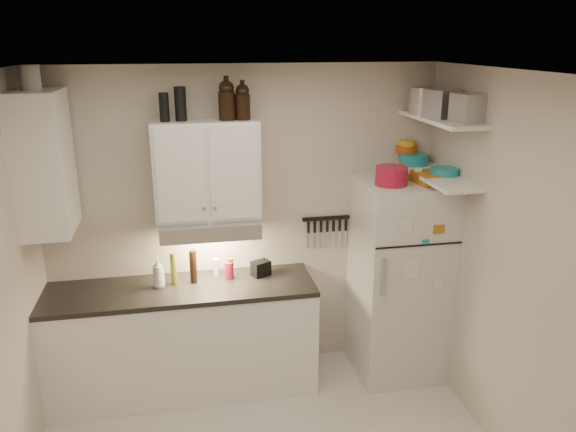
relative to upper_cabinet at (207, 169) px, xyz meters
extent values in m
cube|color=white|center=(0.30, -1.33, 0.78)|extent=(3.20, 3.00, 0.02)
cube|color=beige|center=(0.30, 0.18, -0.53)|extent=(3.20, 0.02, 2.60)
cube|color=beige|center=(1.91, -1.33, -0.53)|extent=(0.02, 3.00, 2.60)
cube|color=white|center=(-0.25, -0.14, -1.39)|extent=(2.10, 0.60, 0.88)
cube|color=black|center=(-0.25, -0.14, -0.93)|extent=(2.10, 0.62, 0.04)
cube|color=white|center=(0.00, 0.00, 0.00)|extent=(0.80, 0.33, 0.75)
cube|color=white|center=(-1.14, -0.14, 0.12)|extent=(0.33, 0.55, 1.00)
cube|color=silver|center=(0.00, -0.06, -0.44)|extent=(0.76, 0.46, 0.12)
cube|color=silver|center=(1.55, -0.18, -0.98)|extent=(0.70, 0.68, 1.70)
cube|color=white|center=(1.75, -0.31, 0.38)|extent=(0.30, 0.95, 0.03)
cube|color=white|center=(1.75, -0.31, -0.07)|extent=(0.30, 0.95, 0.03)
cube|color=black|center=(1.00, 0.15, -0.51)|extent=(0.42, 0.02, 0.03)
cylinder|color=#A5132E|center=(1.39, -0.27, -0.05)|extent=(0.26, 0.26, 0.14)
cube|color=#AF6815|center=(1.70, -0.29, -0.08)|extent=(0.23, 0.28, 0.09)
cylinder|color=silver|center=(1.64, -0.22, -0.07)|extent=(0.07, 0.07, 0.11)
cylinder|color=silver|center=(1.74, -0.06, 0.49)|extent=(0.33, 0.33, 0.20)
cube|color=#AAAAAD|center=(1.72, -0.34, 0.49)|extent=(0.27, 0.26, 0.21)
cube|color=#AAAAAD|center=(1.82, -0.58, 0.49)|extent=(0.23, 0.23, 0.20)
cylinder|color=teal|center=(1.71, 0.05, 0.00)|extent=(0.23, 0.23, 0.09)
cylinder|color=#BF4512|center=(1.68, 0.14, 0.07)|extent=(0.18, 0.18, 0.06)
cylinder|color=gold|center=(1.68, 0.14, 0.12)|extent=(0.14, 0.14, 0.05)
cylinder|color=teal|center=(1.80, -0.33, -0.02)|extent=(0.23, 0.23, 0.05)
cylinder|color=black|center=(-0.17, -0.01, 0.50)|extent=(0.09, 0.09, 0.25)
cylinder|color=black|center=(-0.29, -0.03, 0.48)|extent=(0.08, 0.08, 0.21)
cylinder|color=silver|center=(-1.14, -0.14, 0.71)|extent=(0.16, 0.16, 0.17)
imported|color=white|center=(-0.41, -0.10, -0.77)|extent=(0.11, 0.11, 0.27)
cylinder|color=brown|center=(0.15, -0.03, -0.82)|extent=(0.06, 0.06, 0.17)
cylinder|color=#5F6B1A|center=(-0.30, -0.07, -0.77)|extent=(0.06, 0.06, 0.26)
cylinder|color=black|center=(-0.14, -0.06, -0.77)|extent=(0.06, 0.06, 0.27)
cylinder|color=silver|center=(0.04, 0.02, -0.83)|extent=(0.07, 0.07, 0.15)
cylinder|color=#A5132E|center=(0.14, -0.05, -0.83)|extent=(0.08, 0.08, 0.14)
cube|color=black|center=(0.40, -0.03, -0.84)|extent=(0.17, 0.15, 0.12)
camera|label=1|loc=(-0.20, -4.24, 0.96)|focal=35.00mm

